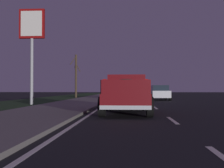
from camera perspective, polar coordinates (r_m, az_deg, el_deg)
The scene contains 9 objects.
ground at distance 27.31m, azimuth 6.93°, elevation -3.44°, with size 144.00×144.00×0.00m, color black.
sidewalk_shoulder at distance 27.57m, azimuth -5.00°, elevation -3.30°, with size 108.00×4.00×0.12m, color slate.
grass_verge at distance 28.74m, azimuth -14.92°, elevation -3.29°, with size 108.00×6.00×0.01m, color #1E3819.
lane_markings at distance 28.71m, azimuth 1.58°, elevation -3.32°, with size 108.00×3.54×0.01m.
pickup_truck at distance 13.55m, azimuth 2.92°, elevation -1.80°, with size 5.42×2.29×1.87m.
sedan_tan at distance 30.16m, azimuth 3.22°, elevation -1.72°, with size 4.41×2.04×1.54m.
sedan_white at distance 29.74m, azimuth 9.60°, elevation -1.72°, with size 4.43×2.07×1.54m.
gas_price_sign at distance 22.07m, azimuth -15.98°, elevation 10.01°, with size 0.27×1.90×7.13m.
bare_tree_far at distance 38.08m, azimuth -7.34°, elevation 1.81°, with size 1.25×1.38×5.79m.
Camera 1 is at (-0.24, 1.60, 1.17)m, focal length 44.99 mm.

